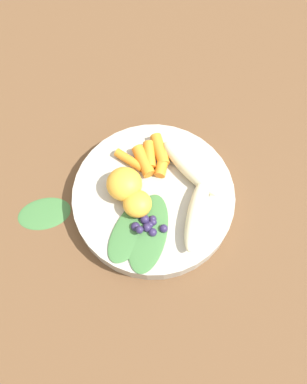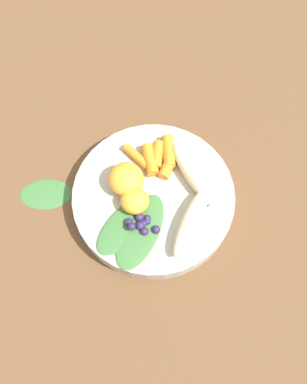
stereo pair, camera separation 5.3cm
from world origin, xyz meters
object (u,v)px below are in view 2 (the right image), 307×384
(banana_peeled_left, at_px, (194,175))
(banana_peeled_right, at_px, (191,221))
(bowl, at_px, (154,198))
(kale_leaf_stray, at_px, (46,194))
(orange_segment_near, at_px, (135,201))

(banana_peeled_left, height_order, banana_peeled_right, same)
(bowl, xyz_separation_m, banana_peeled_left, (0.07, 0.01, 0.03))
(banana_peeled_right, bearing_deg, kale_leaf_stray, 99.25)
(banana_peeled_left, xyz_separation_m, banana_peeled_right, (-0.03, -0.07, 0.00))
(banana_peeled_left, distance_m, orange_segment_near, 0.10)
(banana_peeled_right, relative_size, kale_leaf_stray, 1.40)
(bowl, bearing_deg, kale_leaf_stray, 156.95)
(bowl, bearing_deg, orange_segment_near, -167.47)
(banana_peeled_right, distance_m, kale_leaf_stray, 0.25)
(bowl, height_order, orange_segment_near, orange_segment_near)
(bowl, bearing_deg, banana_peeled_right, -60.05)
(banana_peeled_left, xyz_separation_m, orange_segment_near, (-0.10, -0.01, 0.00))
(bowl, distance_m, banana_peeled_right, 0.08)
(banana_peeled_left, bearing_deg, bowl, 83.65)
(banana_peeled_right, height_order, kale_leaf_stray, banana_peeled_right)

